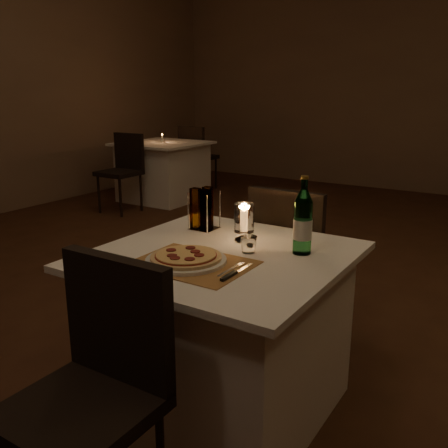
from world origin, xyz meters
The scene contains 18 objects.
floor centered at (0.00, 0.00, -0.01)m, with size 8.00×10.00×0.02m, color #472616.
wall_back centered at (0.00, 5.01, 1.50)m, with size 8.00×0.02×3.00m, color #81624B.
main_table centered at (0.12, -0.57, 0.37)m, with size 1.00×1.00×0.74m.
chair_near centered at (0.12, -1.28, 0.55)m, with size 0.42×0.42×0.90m.
chair_far centered at (0.12, 0.15, 0.55)m, with size 0.42×0.42×0.90m.
placemat centered at (0.10, -0.75, 0.74)m, with size 0.45×0.34×0.00m, color #A9703A.
plate centered at (0.07, -0.75, 0.75)m, with size 0.32×0.32×0.01m, color white.
pizza centered at (0.07, -0.75, 0.77)m, with size 0.28×0.28×0.02m.
fork centered at (0.27, -0.71, 0.75)m, with size 0.02×0.18×0.00m.
knife centered at (0.30, -0.77, 0.75)m, with size 0.02×0.22×0.01m.
tumbler centered at (0.22, -0.50, 0.78)m, with size 0.07×0.07×0.07m, color white, non-canonical shape.
water_bottle centered at (0.41, -0.39, 0.87)m, with size 0.08×0.08×0.33m.
hurricane_candle centered at (0.12, -0.37, 0.84)m, with size 0.09×0.09×0.17m.
cruet_caddy centered at (-0.14, -0.32, 0.84)m, with size 0.12×0.12×0.21m.
neighbor_table_left centered at (-2.87, 2.72, 0.37)m, with size 1.00×1.00×0.74m.
neighbor_chair_la centered at (-2.87, 2.01, 0.55)m, with size 0.42×0.42×0.90m.
neighbor_chair_lb centered at (-2.87, 3.44, 0.55)m, with size 0.42×0.42×0.90m.
neighbor_candle_left centered at (-2.87, 2.72, 0.79)m, with size 0.03×0.03×0.11m.
Camera 1 is at (1.19, -2.23, 1.40)m, focal length 40.00 mm.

